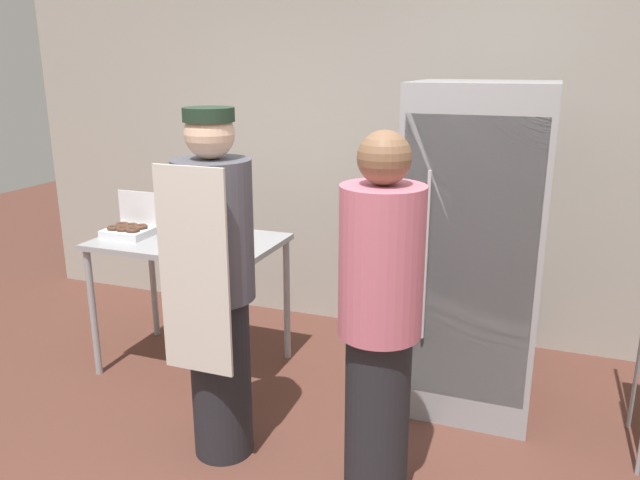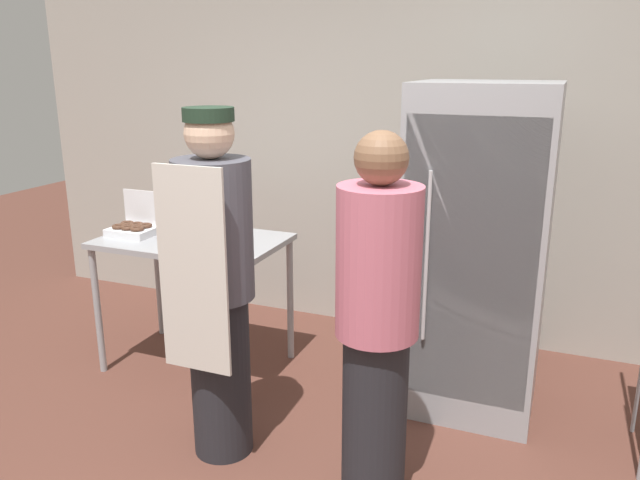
{
  "view_description": "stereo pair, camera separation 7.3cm",
  "coord_description": "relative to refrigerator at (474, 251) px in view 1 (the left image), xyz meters",
  "views": [
    {
      "loc": [
        1.02,
        -2.04,
        1.98
      ],
      "look_at": [
        -0.05,
        0.79,
        1.11
      ],
      "focal_mm": 35.0,
      "sensor_mm": 36.0,
      "label": 1
    },
    {
      "loc": [
        1.09,
        -2.01,
        1.98
      ],
      "look_at": [
        -0.05,
        0.79,
        1.11
      ],
      "focal_mm": 35.0,
      "sensor_mm": 36.0,
      "label": 2
    }
  ],
  "objects": [
    {
      "name": "back_wall",
      "position": [
        -0.65,
        0.96,
        0.42
      ],
      "size": [
        6.4,
        0.12,
        2.73
      ],
      "primitive_type": "cube",
      "color": "#ADA89E",
      "rests_on": "ground_plane"
    },
    {
      "name": "refrigerator",
      "position": [
        0.0,
        0.0,
        0.0
      ],
      "size": [
        0.76,
        0.73,
        1.88
      ],
      "color": "#9EA0A5",
      "rests_on": "ground_plane"
    },
    {
      "name": "prep_counter",
      "position": [
        -1.76,
        -0.2,
        -0.15
      ],
      "size": [
        1.15,
        0.73,
        0.89
      ],
      "color": "#9EA0A5",
      "rests_on": "ground_plane"
    },
    {
      "name": "donut_box",
      "position": [
        -2.17,
        -0.27,
        -0.01
      ],
      "size": [
        0.29,
        0.24,
        0.28
      ],
      "color": "white",
      "rests_on": "prep_counter"
    },
    {
      "name": "blender_pitcher",
      "position": [
        -1.88,
        -0.13,
        0.07
      ],
      "size": [
        0.12,
        0.12,
        0.27
      ],
      "color": "black",
      "rests_on": "prep_counter"
    },
    {
      "name": "binder_stack",
      "position": [
        -1.47,
        -0.42,
        -0.0
      ],
      "size": [
        0.27,
        0.25,
        0.11
      ],
      "color": "#B72D2D",
      "rests_on": "prep_counter"
    },
    {
      "name": "person_baker",
      "position": [
        -1.11,
        -0.98,
        -0.01
      ],
      "size": [
        0.38,
        0.4,
        1.78
      ],
      "color": "#232328",
      "rests_on": "ground_plane"
    },
    {
      "name": "person_customer",
      "position": [
        -0.27,
        -1.05,
        -0.06
      ],
      "size": [
        0.36,
        0.36,
        1.72
      ],
      "color": "#232328",
      "rests_on": "ground_plane"
    }
  ]
}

